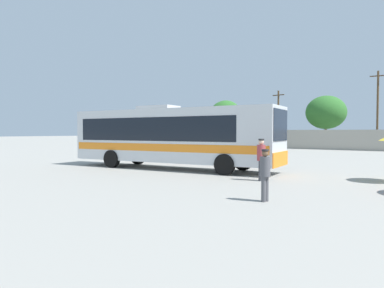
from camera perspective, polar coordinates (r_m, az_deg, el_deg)
The scene contains 12 objects.
ground_plane at distance 29.04m, azimuth 7.72°, elevation -2.19°, with size 300.00×300.00×0.00m, color gray.
perimeter_wall at distance 45.25m, azimuth 18.00°, elevation 0.71°, with size 80.00×0.30×2.36m, color #9E998C.
coach_bus_silver_orange at distance 20.00m, azimuth -3.66°, elevation 1.47°, with size 12.68×3.71×3.62m.
attendant_by_bus_door at distance 15.31m, azimuth 11.22°, elevation -2.07°, with size 0.39×0.39×1.81m.
passenger_waiting_on_apron at distance 10.78m, azimuth 11.84°, elevation -4.46°, with size 0.37×0.37×1.59m.
parked_car_leftmost_silver at distance 46.17m, azimuth 1.59°, elevation 0.35°, with size 4.38×1.99×1.49m.
parked_car_second_black at distance 43.55m, azimuth 7.79°, elevation 0.21°, with size 4.48×2.19×1.46m.
utility_pole_near at distance 49.52m, azimuth 13.90°, elevation 4.19°, with size 1.79×0.48×7.76m.
utility_pole_far at distance 47.42m, azimuth 28.03°, elevation 5.11°, with size 1.80×0.24×9.39m.
roadside_tree_left at distance 56.82m, azimuth 5.51°, elevation 5.00°, with size 4.86×4.86×7.19m.
roadside_tree_midleft at distance 49.26m, azimuth 12.27°, elevation 3.68°, with size 3.35×3.35×5.04m.
roadside_tree_midright at distance 50.13m, azimuth 21.02°, elevation 4.83°, with size 5.25×5.25×6.95m.
Camera 1 is at (13.34, -15.71, 2.11)m, focal length 32.68 mm.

